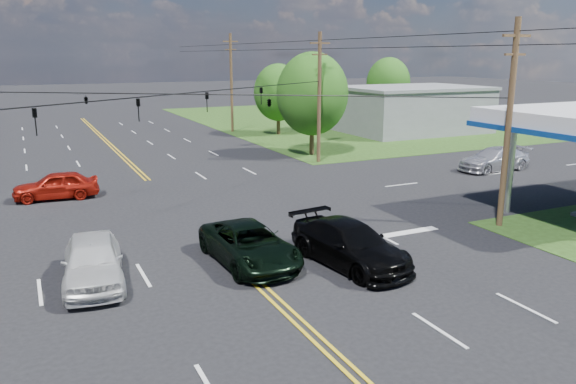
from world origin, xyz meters
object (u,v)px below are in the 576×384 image
tree_right_b (278,92)px  tree_far_r (388,83)px  pole_ne (319,96)px  tree_right_a (312,94)px  pole_right_far (231,82)px  retail_ne (412,111)px  suv_black (350,244)px  pole_se (509,122)px  pickup_dkgreen (250,245)px  pickup_white (93,261)px

tree_right_b → tree_far_r: 18.50m
pole_ne → tree_far_r: pole_ne is taller
tree_right_a → pole_right_far: bearing=93.6°
retail_ne → suv_black: bearing=-130.7°
pole_se → tree_far_r: 44.30m
tree_right_b → pole_ne: bearing=-103.1°
retail_ne → pole_right_far: (-17.00, 8.00, 2.97)m
tree_right_b → pickup_dkgreen: tree_right_b is taller
tree_right_a → suv_black: size_ratio=1.44×
retail_ne → tree_right_a: size_ratio=1.71×
retail_ne → pole_ne: (-17.00, -11.00, 2.72)m
tree_right_a → pickup_dkgreen: (-13.50, -20.50, -4.11)m
suv_black → pickup_white: pickup_white is taller
pole_right_far → tree_right_b: size_ratio=1.41×
pole_se → tree_right_a: bearing=87.3°
pole_ne → suv_black: 21.69m
tree_right_b → pickup_dkgreen: (-16.00, -32.50, -3.46)m
pole_right_far → tree_far_r: (21.00, 2.00, -0.62)m
pole_ne → pickup_dkgreen: (-12.50, -17.50, -4.15)m
tree_right_a → tree_far_r: bearing=42.0°
pole_se → pole_right_far: (0.00, 37.00, 0.25)m
tree_right_a → pickup_white: tree_right_a is taller
retail_ne → suv_black: retail_ne is taller
tree_far_r → suv_black: (-30.07, -40.27, -3.72)m
tree_right_a → tree_far_r: size_ratio=1.07×
pole_ne → tree_right_a: 3.16m
retail_ne → pole_se: (-17.00, -29.00, 2.72)m
pickup_dkgreen → suv_black: 3.86m
pole_se → pickup_white: (-18.21, 1.00, -4.07)m
retail_ne → tree_right_b: tree_right_b is taller
suv_black → tree_far_r: bearing=45.3°
tree_right_b → pickup_white: size_ratio=1.42×
retail_ne → suv_black: size_ratio=2.46×
retail_ne → pickup_white: size_ratio=2.81×
pole_ne → tree_right_b: pole_ne is taller
pole_se → tree_right_a: pole_se is taller
pole_right_far → tree_far_r: bearing=5.4°
tree_right_b → pickup_white: bearing=-124.2°
pole_ne → pole_right_far: pole_right_far is taller
pole_ne → pole_right_far: 19.00m
pole_right_far → pickup_white: size_ratio=2.00×
tree_right_b → pickup_white: (-21.71, -32.00, -3.37)m
pickup_white → tree_far_r: bearing=50.5°
tree_far_r → tree_right_a: bearing=-138.0°
retail_ne → pickup_dkgreen: bearing=-136.0°
pole_right_far → tree_right_b: (3.50, -4.00, -0.95)m
pickup_dkgreen → pickup_white: size_ratio=1.10×
pole_se → tree_right_b: pole_se is taller
tree_right_b → suv_black: 36.66m
tree_right_a → pickup_white: bearing=-133.8°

